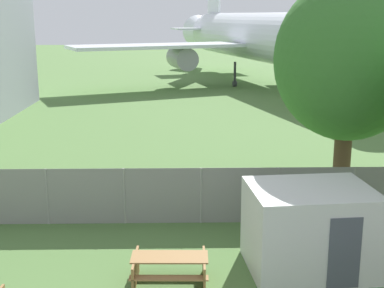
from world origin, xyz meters
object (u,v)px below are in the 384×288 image
tree_behind_benches (349,60)px  airplane (268,38)px  portable_cabin (309,229)px  picnic_bench_open_grass (170,266)px

tree_behind_benches → airplane: bearing=85.7°
airplane → tree_behind_benches: bearing=-19.2°
portable_cabin → picnic_bench_open_grass: size_ratio=1.73×
portable_cabin → airplane: bearing=77.4°
airplane → picnic_bench_open_grass: 39.87m
tree_behind_benches → portable_cabin: bearing=-114.8°
airplane → tree_behind_benches: 32.85m
airplane → picnic_bench_open_grass: airplane is taller
picnic_bench_open_grass → tree_behind_benches: tree_behind_benches is taller
airplane → portable_cabin: (-4.84, -37.91, -3.49)m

